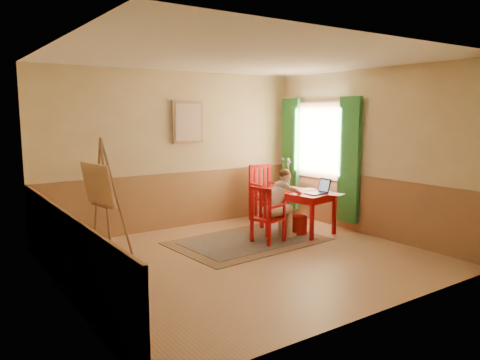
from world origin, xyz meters
TOP-DOWN VIEW (x-y plane):
  - room at (0.00, 0.00)m, footprint 5.04×4.54m
  - wainscot at (0.00, 0.80)m, footprint 5.00×4.50m
  - window at (2.42, 1.10)m, footprint 0.12×2.01m
  - wall_portrait at (0.25, 2.20)m, footprint 0.60×0.05m
  - rug at (0.51, 0.70)m, footprint 2.50×1.76m
  - table at (1.60, 0.74)m, footprint 0.91×1.30m
  - chair_left at (0.70, 0.47)m, footprint 0.50×0.49m
  - chair_back at (1.65, 1.76)m, footprint 0.52×0.54m
  - figure at (1.00, 0.52)m, footprint 0.89×0.47m
  - laptop at (1.73, 0.36)m, footprint 0.41×0.25m
  - papers at (1.79, 0.57)m, footprint 0.75×1.09m
  - vase at (1.77, 1.23)m, footprint 0.21×0.27m
  - wastebasket at (1.48, 0.58)m, footprint 0.39×0.39m
  - easel at (-1.74, 1.04)m, footprint 0.63×0.78m

SIDE VIEW (x-z plane):
  - rug at x=0.51m, z-range 0.00..0.02m
  - wastebasket at x=1.48m, z-range 0.00..0.32m
  - chair_left at x=0.70m, z-range 0.00..0.92m
  - wainscot at x=0.00m, z-range 0.00..1.00m
  - chair_back at x=1.65m, z-range 0.00..1.07m
  - table at x=1.60m, z-range 0.27..0.99m
  - figure at x=1.00m, z-range 0.06..1.22m
  - papers at x=1.79m, z-range 0.72..0.72m
  - laptop at x=1.73m, z-range 0.65..0.89m
  - vase at x=1.77m, z-range 0.70..1.24m
  - easel at x=-1.74m, z-range 0.16..1.90m
  - window at x=2.42m, z-range 0.25..2.45m
  - room at x=0.00m, z-range -0.02..2.82m
  - wall_portrait at x=0.25m, z-range 1.52..2.28m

